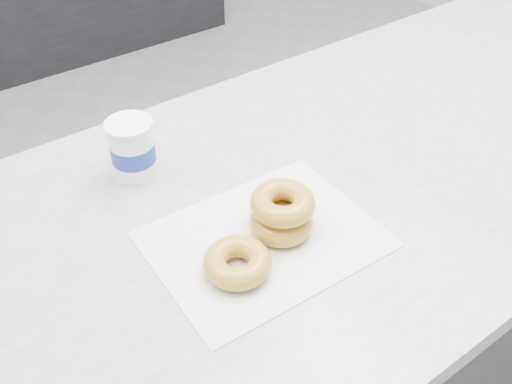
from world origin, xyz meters
TOP-DOWN VIEW (x-y plane):
  - ground at (0.00, 0.00)m, footprint 5.00×5.00m
  - counter at (0.00, -0.60)m, footprint 3.06×0.76m
  - wax_paper at (-0.30, -0.67)m, footprint 0.35×0.27m
  - donut_single at (-0.37, -0.70)m, footprint 0.12×0.12m
  - donut_stack at (-0.27, -0.67)m, footprint 0.14×0.14m
  - coffee_cup at (-0.38, -0.41)m, footprint 0.09×0.09m

SIDE VIEW (x-z plane):
  - ground at x=0.00m, z-range 0.00..0.00m
  - counter at x=0.00m, z-range 0.00..0.90m
  - wax_paper at x=-0.30m, z-range 0.90..0.90m
  - donut_single at x=-0.37m, z-range 0.90..0.94m
  - donut_stack at x=-0.27m, z-range 0.90..0.97m
  - coffee_cup at x=-0.38m, z-range 0.90..1.01m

